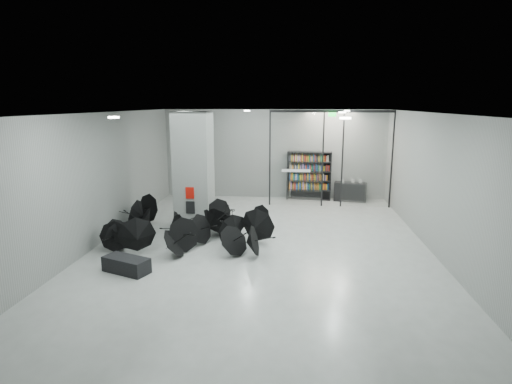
# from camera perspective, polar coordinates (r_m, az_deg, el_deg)

# --- Properties ---
(room) EXTENTS (14.00, 14.02, 4.01)m
(room) POSITION_cam_1_polar(r_m,az_deg,el_deg) (12.09, 0.73, 5.20)
(room) COLOR #939694
(room) RESTS_ON ground
(column) EXTENTS (1.20, 1.20, 4.00)m
(column) POSITION_cam_1_polar(r_m,az_deg,el_deg) (14.58, -8.46, 2.89)
(column) COLOR slate
(column) RESTS_ON ground
(fire_cabinet) EXTENTS (0.28, 0.04, 0.38)m
(fire_cabinet) POSITION_cam_1_polar(r_m,az_deg,el_deg) (14.10, -8.98, -0.12)
(fire_cabinet) COLOR #A50A07
(fire_cabinet) RESTS_ON column
(info_panel) EXTENTS (0.30, 0.03, 0.42)m
(info_panel) POSITION_cam_1_polar(r_m,az_deg,el_deg) (14.22, -8.91, -2.09)
(info_panel) COLOR black
(info_panel) RESTS_ON column
(exit_sign) EXTENTS (0.30, 0.06, 0.15)m
(exit_sign) POSITION_cam_1_polar(r_m,az_deg,el_deg) (17.33, 10.32, 10.31)
(exit_sign) COLOR #0CE533
(exit_sign) RESTS_ON room
(glass_partition) EXTENTS (5.06, 0.08, 4.00)m
(glass_partition) POSITION_cam_1_polar(r_m,az_deg,el_deg) (17.65, 10.04, 5.00)
(glass_partition) COLOR silver
(glass_partition) RESTS_ON ground
(bench) EXTENTS (1.34, 0.94, 0.39)m
(bench) POSITION_cam_1_polar(r_m,az_deg,el_deg) (11.45, -17.20, -9.43)
(bench) COLOR black
(bench) RESTS_ON ground
(bookshelf) EXTENTS (2.00, 0.62, 2.16)m
(bookshelf) POSITION_cam_1_polar(r_m,az_deg,el_deg) (19.00, 7.23, 2.22)
(bookshelf) COLOR black
(bookshelf) RESTS_ON ground
(shop_counter) EXTENTS (1.46, 0.79, 0.83)m
(shop_counter) POSITION_cam_1_polar(r_m,az_deg,el_deg) (19.07, 12.68, 0.03)
(shop_counter) COLOR black
(shop_counter) RESTS_ON ground
(umbrella_cluster) EXTENTS (5.47, 4.62, 1.27)m
(umbrella_cluster) POSITION_cam_1_polar(r_m,az_deg,el_deg) (13.42, -9.59, -5.39)
(umbrella_cluster) COLOR black
(umbrella_cluster) RESTS_ON ground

